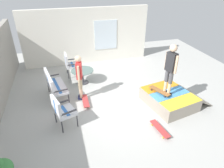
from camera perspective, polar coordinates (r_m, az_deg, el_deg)
ground_plane at (r=7.14m, az=2.33°, el=-5.39°), size 12.00×12.00×0.10m
house_facade at (r=9.82m, az=-7.17°, el=13.45°), size 0.23×6.00×2.64m
skate_ramp at (r=7.13m, az=16.22°, el=-4.05°), size 1.94×2.25×0.46m
patio_bench at (r=7.24m, az=-16.54°, el=0.04°), size 1.33×0.78×1.02m
patio_chair_near_house at (r=8.76m, az=-12.15°, el=5.98°), size 0.64×0.58×1.02m
patio_chair_by_wall at (r=5.91m, az=-14.49°, el=-7.10°), size 0.76×0.72×1.02m
patio_table at (r=8.16m, az=-8.47°, el=2.87°), size 0.90×0.90×0.57m
person_watching at (r=6.91m, az=-9.38°, el=2.72°), size 0.47×0.30×1.65m
person_skater at (r=6.45m, az=16.52°, el=4.85°), size 0.46×0.31×1.73m
skateboard_by_bench at (r=7.05m, az=-7.65°, el=-4.87°), size 0.81×0.22×0.10m
skateboard_spare at (r=6.06m, az=13.64°, el=-12.40°), size 0.82×0.31×0.10m
skateboard_on_ramp at (r=6.87m, az=13.50°, el=-1.94°), size 0.81×0.50×0.10m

